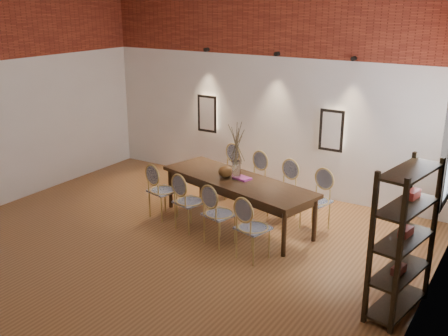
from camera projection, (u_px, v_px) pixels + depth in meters
The scene contains 24 objects.
floor at pixel (150, 258), 7.40m from camera, with size 7.00×7.00×0.02m, color #915F32.
wall_back at pixel (269, 83), 9.64m from camera, with size 7.00×0.10×4.00m, color silver.
wall_right at pixel (430, 163), 4.99m from camera, with size 0.10×7.00×4.00m, color silver.
brick_band_back at pixel (269, 13), 9.20m from camera, with size 7.00×0.02×1.50m, color maroon.
brick_band_right at pixel (439, 27), 4.64m from camera, with size 0.02×7.00×1.50m, color maroon.
niche_left at pixel (208, 114), 10.44m from camera, with size 0.36×0.06×0.66m, color #FFEAC6.
niche_right at pixel (332, 130), 9.13m from camera, with size 0.36×0.06×0.66m, color #FFEAC6.
spot_fixture_left at pixel (207, 50), 10.02m from camera, with size 0.08×0.08×0.10m, color black.
spot_fixture_mid at pixel (277, 54), 9.27m from camera, with size 0.08×0.08×0.10m, color black.
spot_fixture_right at pixel (354, 59), 8.56m from camera, with size 0.08×0.08×0.10m, color black.
dining_table at pixel (237, 201), 8.44m from camera, with size 2.71×0.87×0.75m, color #382212.
chair_near_a at pixel (163, 191), 8.63m from camera, with size 0.44×0.44×0.94m, color tan, non-canonical shape.
chair_near_b at pixel (190, 202), 8.17m from camera, with size 0.44×0.44×0.94m, color tan, non-canonical shape.
chair_near_c at pixel (219, 214), 7.71m from camera, with size 0.44×0.44×0.94m, color tan, non-canonical shape.
chair_near_d at pixel (253, 228), 7.24m from camera, with size 0.44×0.44×0.94m, color tan, non-canonical shape.
chair_far_a at pixel (225, 172), 9.58m from camera, with size 0.44×0.44×0.94m, color tan, non-canonical shape.
chair_far_b at pixel (252, 180), 9.12m from camera, with size 0.44×0.44×0.94m, color tan, non-canonical shape.
chair_far_c at pixel (282, 190), 8.65m from camera, with size 0.44×0.44×0.94m, color tan, non-canonical shape.
chair_far_d at pixel (316, 201), 8.19m from camera, with size 0.44×0.44×0.94m, color tan, non-canonical shape.
vase at pixel (236, 170), 8.29m from camera, with size 0.14×0.14×0.30m, color silver.
dried_branches at pixel (237, 143), 8.15m from camera, with size 0.50×0.50×0.70m, color brown, non-canonical shape.
bowl at pixel (226, 172), 8.41m from camera, with size 0.24×0.24×0.18m, color brown.
book at pixel (242, 178), 8.33m from camera, with size 0.26×0.18×0.03m, color #942C7B.
shelving_rack at pixel (403, 240), 5.90m from camera, with size 0.38×1.00×1.80m, color black, non-canonical shape.
Camera 1 is at (4.40, -5.08, 3.50)m, focal length 42.00 mm.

